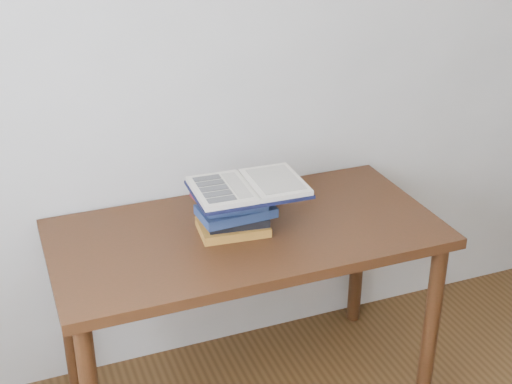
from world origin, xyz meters
name	(u,v)px	position (x,y,z in m)	size (l,w,h in m)	color
desk	(247,252)	(-0.09, 1.38, 0.65)	(1.40, 0.70, 0.75)	#411F10
book_stack	(234,211)	(-0.13, 1.39, 0.82)	(0.28, 0.21, 0.15)	#945821
open_book	(248,187)	(-0.08, 1.38, 0.91)	(0.40, 0.29, 0.03)	black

